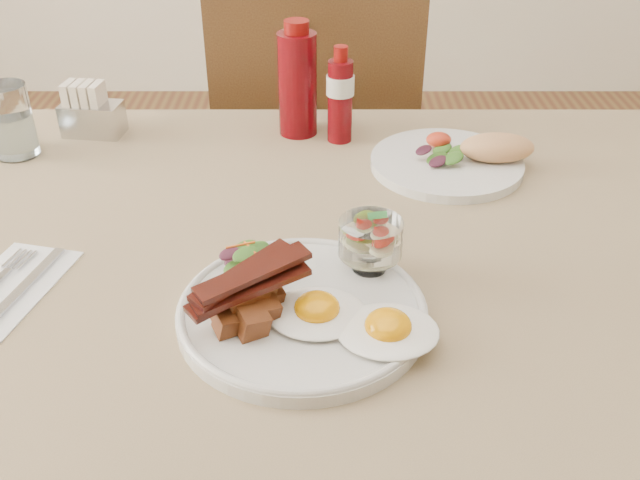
{
  "coord_description": "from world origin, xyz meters",
  "views": [
    {
      "loc": [
        0.01,
        -0.8,
        1.26
      ],
      "look_at": [
        0.01,
        -0.11,
        0.82
      ],
      "focal_mm": 40.0,
      "sensor_mm": 36.0,
      "label": 1
    }
  ],
  "objects_px": {
    "chair_far": "(316,165)",
    "sugar_caddy": "(90,113)",
    "main_plate": "(302,312)",
    "water_glass": "(12,125)",
    "second_plate": "(459,158)",
    "table": "(313,291)",
    "hot_sauce_bottle": "(340,96)",
    "fruit_cup": "(371,238)",
    "ketchup_bottle": "(298,82)"
  },
  "relations": [
    {
      "from": "sugar_caddy",
      "to": "table",
      "type": "bearing_deg",
      "value": -33.68
    },
    {
      "from": "chair_far",
      "to": "ketchup_bottle",
      "type": "distance_m",
      "value": 0.46
    },
    {
      "from": "chair_far",
      "to": "main_plate",
      "type": "height_order",
      "value": "chair_far"
    },
    {
      "from": "table",
      "to": "sugar_caddy",
      "type": "relative_size",
      "value": 12.64
    },
    {
      "from": "chair_far",
      "to": "water_glass",
      "type": "xyz_separation_m",
      "value": [
        -0.48,
        -0.41,
        0.28
      ]
    },
    {
      "from": "second_plate",
      "to": "hot_sauce_bottle",
      "type": "relative_size",
      "value": 1.61
    },
    {
      "from": "table",
      "to": "sugar_caddy",
      "type": "height_order",
      "value": "sugar_caddy"
    },
    {
      "from": "chair_far",
      "to": "second_plate",
      "type": "height_order",
      "value": "chair_far"
    },
    {
      "from": "ketchup_bottle",
      "to": "hot_sauce_bottle",
      "type": "distance_m",
      "value": 0.08
    },
    {
      "from": "hot_sauce_bottle",
      "to": "water_glass",
      "type": "bearing_deg",
      "value": -173.9
    },
    {
      "from": "main_plate",
      "to": "hot_sauce_bottle",
      "type": "bearing_deg",
      "value": 83.67
    },
    {
      "from": "main_plate",
      "to": "ketchup_bottle",
      "type": "distance_m",
      "value": 0.51
    },
    {
      "from": "hot_sauce_bottle",
      "to": "sugar_caddy",
      "type": "relative_size",
      "value": 1.52
    },
    {
      "from": "sugar_caddy",
      "to": "water_glass",
      "type": "xyz_separation_m",
      "value": [
        -0.1,
        -0.08,
        0.01
      ]
    },
    {
      "from": "fruit_cup",
      "to": "second_plate",
      "type": "bearing_deg",
      "value": 62.24
    },
    {
      "from": "table",
      "to": "fruit_cup",
      "type": "xyz_separation_m",
      "value": [
        0.07,
        -0.09,
        0.15
      ]
    },
    {
      "from": "table",
      "to": "water_glass",
      "type": "bearing_deg",
      "value": 152.28
    },
    {
      "from": "second_plate",
      "to": "hot_sauce_bottle",
      "type": "bearing_deg",
      "value": 150.72
    },
    {
      "from": "chair_far",
      "to": "main_plate",
      "type": "distance_m",
      "value": 0.86
    },
    {
      "from": "ketchup_bottle",
      "to": "sugar_caddy",
      "type": "height_order",
      "value": "ketchup_bottle"
    },
    {
      "from": "chair_far",
      "to": "sugar_caddy",
      "type": "height_order",
      "value": "chair_far"
    },
    {
      "from": "main_plate",
      "to": "water_glass",
      "type": "relative_size",
      "value": 2.4
    },
    {
      "from": "fruit_cup",
      "to": "water_glass",
      "type": "bearing_deg",
      "value": 147.83
    },
    {
      "from": "hot_sauce_bottle",
      "to": "sugar_caddy",
      "type": "distance_m",
      "value": 0.42
    },
    {
      "from": "table",
      "to": "second_plate",
      "type": "xyz_separation_m",
      "value": [
        0.23,
        0.21,
        0.1
      ]
    },
    {
      "from": "main_plate",
      "to": "table",
      "type": "bearing_deg",
      "value": 86.3
    },
    {
      "from": "main_plate",
      "to": "sugar_caddy",
      "type": "height_order",
      "value": "sugar_caddy"
    },
    {
      "from": "table",
      "to": "fruit_cup",
      "type": "height_order",
      "value": "fruit_cup"
    },
    {
      "from": "ketchup_bottle",
      "to": "sugar_caddy",
      "type": "relative_size",
      "value": 1.82
    },
    {
      "from": "second_plate",
      "to": "water_glass",
      "type": "relative_size",
      "value": 2.21
    },
    {
      "from": "second_plate",
      "to": "water_glass",
      "type": "xyz_separation_m",
      "value": [
        -0.7,
        0.05,
        0.04
      ]
    },
    {
      "from": "second_plate",
      "to": "table",
      "type": "bearing_deg",
      "value": -137.66
    },
    {
      "from": "sugar_caddy",
      "to": "fruit_cup",
      "type": "bearing_deg",
      "value": -35.97
    },
    {
      "from": "ketchup_bottle",
      "to": "main_plate",
      "type": "bearing_deg",
      "value": -88.03
    },
    {
      "from": "water_glass",
      "to": "main_plate",
      "type": "bearing_deg",
      "value": -41.87
    },
    {
      "from": "table",
      "to": "water_glass",
      "type": "distance_m",
      "value": 0.56
    },
    {
      "from": "table",
      "to": "main_plate",
      "type": "height_order",
      "value": "main_plate"
    },
    {
      "from": "main_plate",
      "to": "chair_far",
      "type": "bearing_deg",
      "value": 89.25
    },
    {
      "from": "chair_far",
      "to": "water_glass",
      "type": "height_order",
      "value": "chair_far"
    },
    {
      "from": "ketchup_bottle",
      "to": "water_glass",
      "type": "xyz_separation_m",
      "value": [
        -0.45,
        -0.09,
        -0.04
      ]
    },
    {
      "from": "table",
      "to": "water_glass",
      "type": "xyz_separation_m",
      "value": [
        -0.48,
        0.25,
        0.14
      ]
    },
    {
      "from": "sugar_caddy",
      "to": "water_glass",
      "type": "distance_m",
      "value": 0.13
    },
    {
      "from": "main_plate",
      "to": "second_plate",
      "type": "bearing_deg",
      "value": 57.7
    },
    {
      "from": "fruit_cup",
      "to": "sugar_caddy",
      "type": "height_order",
      "value": "fruit_cup"
    },
    {
      "from": "main_plate",
      "to": "water_glass",
      "type": "bearing_deg",
      "value": 138.13
    },
    {
      "from": "water_glass",
      "to": "chair_far",
      "type": "bearing_deg",
      "value": 40.64
    },
    {
      "from": "chair_far",
      "to": "sugar_caddy",
      "type": "bearing_deg",
      "value": -138.86
    },
    {
      "from": "table",
      "to": "ketchup_bottle",
      "type": "xyz_separation_m",
      "value": [
        -0.03,
        0.34,
        0.18
      ]
    },
    {
      "from": "main_plate",
      "to": "fruit_cup",
      "type": "relative_size",
      "value": 3.65
    },
    {
      "from": "table",
      "to": "chair_far",
      "type": "distance_m",
      "value": 0.68
    }
  ]
}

